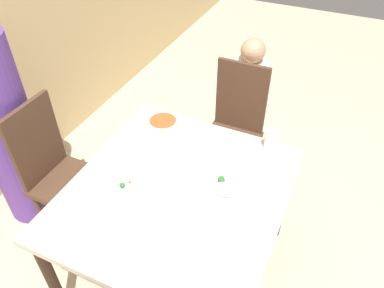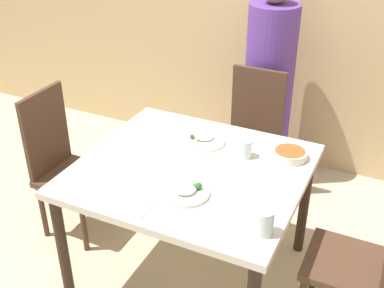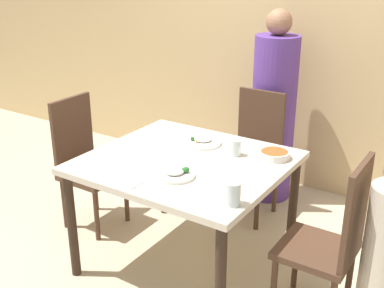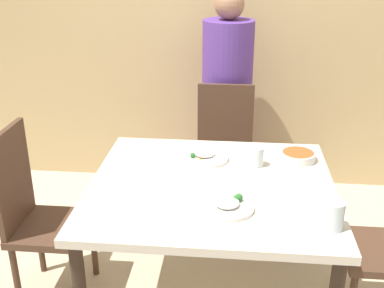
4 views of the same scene
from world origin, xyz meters
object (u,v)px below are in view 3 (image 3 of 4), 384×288
Objects in this scene: chair_adult_spot at (253,152)px; glass_water_tall at (233,194)px; chair_child_spot at (331,240)px; person_adult at (273,115)px; bowl_curry at (274,154)px; plate_rice_adult at (175,174)px.

chair_adult_spot reaches higher than glass_water_tall.
chair_child_spot is 0.63× the size of person_adult.
person_adult is 1.01m from bowl_curry.
chair_adult_spot is 1.00× the size of chair_child_spot.
glass_water_tall is (0.44, -0.12, 0.05)m from plate_rice_adult.
person_adult is 1.48m from plate_rice_adult.
person_adult is 8.18× the size of bowl_curry.
glass_water_tall is at bearing -50.42° from chair_child_spot.
chair_adult_spot is 5.12× the size of bowl_curry.
glass_water_tall reaches higher than plate_rice_adult.
bowl_curry is at bearing 96.03° from glass_water_tall.
chair_adult_spot reaches higher than bowl_curry.
plate_rice_adult is at bearing -88.09° from person_adult.
person_adult is 12.65× the size of glass_water_tall.
chair_adult_spot is 1.28m from chair_child_spot.
chair_child_spot is (0.91, -0.90, 0.00)m from chair_adult_spot.
person_adult reaches higher than chair_child_spot.
chair_child_spot is 1.56m from person_adult.
glass_water_tall is at bearing -73.04° from person_adult.
chair_child_spot is at bearing 39.58° from glass_water_tall.
bowl_curry is at bearing -54.25° from chair_adult_spot.
bowl_curry is at bearing -123.28° from chair_child_spot.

